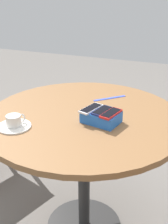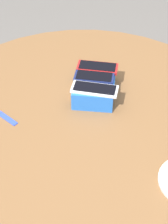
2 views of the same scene
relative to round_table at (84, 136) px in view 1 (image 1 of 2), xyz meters
The scene contains 8 objects.
round_table is the anchor object (origin of this frame).
phone_box 0.20m from the round_table, 157.21° to the left, with size 0.21×0.17×0.06m.
phone_red 0.26m from the round_table, 159.11° to the left, with size 0.09×0.14×0.01m.
phone_navy 0.23m from the round_table, 158.40° to the left, with size 0.09×0.14×0.01m.
phone_white 0.20m from the round_table, 143.44° to the left, with size 0.10×0.15×0.01m.
saucer 0.40m from the round_table, 41.41° to the left, with size 0.17×0.17×0.01m, color silver.
coffee_cup 0.41m from the round_table, 41.29° to the left, with size 0.07×0.09×0.06m.
lanyard_strap 0.31m from the round_table, 103.12° to the right, with size 0.21×0.02×0.00m, color blue.
Camera 1 is at (-0.52, 1.42, 1.51)m, focal length 50.00 mm.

